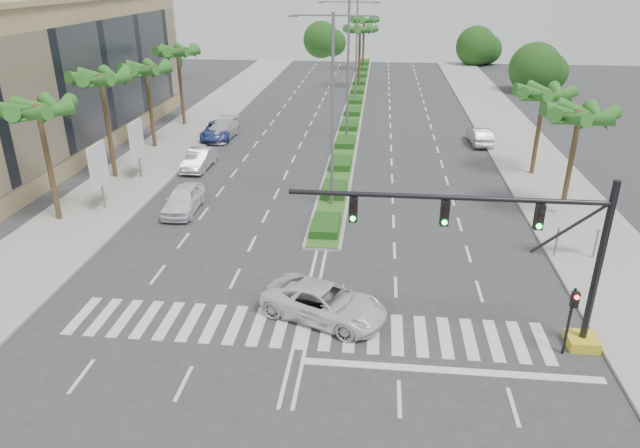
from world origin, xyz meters
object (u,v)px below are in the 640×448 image
object	(u,v)px
car_parked_a	(183,199)
car_parked_b	(199,159)
car_parked_d	(222,130)
car_right	(480,136)
car_crossing	(324,302)
car_parked_c	(218,131)

from	to	relation	value
car_parked_a	car_parked_b	bearing A→B (deg)	98.37
car_parked_a	car_parked_d	xyz separation A→B (m)	(-2.11, 17.33, -0.02)
car_parked_b	car_right	xyz separation A→B (m)	(22.71, 9.27, -0.01)
car_parked_b	car_right	world-z (taller)	car_parked_b
car_right	car_parked_b	bearing A→B (deg)	19.01
car_parked_d	car_parked_b	bearing A→B (deg)	-83.55
car_crossing	car_right	size ratio (longest dim) A/B	1.23
car_crossing	car_right	world-z (taller)	car_crossing
car_parked_a	car_right	world-z (taller)	car_parked_a
car_parked_c	car_parked_d	distance (m)	0.37
car_parked_a	car_crossing	world-z (taller)	car_parked_a
car_parked_b	car_parked_c	distance (m)	8.68
car_parked_a	car_right	bearing A→B (deg)	38.16
car_parked_a	car_parked_b	size ratio (longest dim) A/B	1.03
car_parked_b	car_parked_c	size ratio (longest dim) A/B	0.84
car_crossing	car_parked_b	bearing A→B (deg)	52.95
car_parked_c	car_crossing	world-z (taller)	car_crossing
car_parked_b	car_crossing	size ratio (longest dim) A/B	0.83
car_parked_c	car_parked_d	size ratio (longest dim) A/B	1.00
car_parked_c	car_parked_b	bearing A→B (deg)	-88.64
car_parked_d	car_crossing	world-z (taller)	car_parked_d
car_parked_b	car_right	distance (m)	24.53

